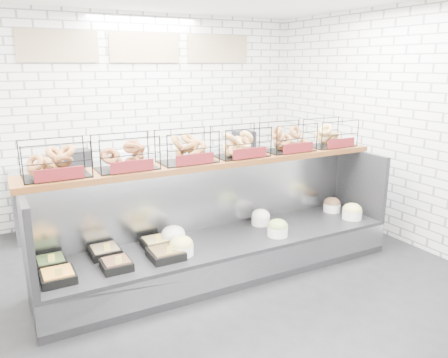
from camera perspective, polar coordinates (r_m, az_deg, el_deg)
ground at (r=4.80m, az=1.79°, el=-13.43°), size 5.50×5.50×0.00m
room_shell at (r=4.76m, az=-1.74°, el=12.24°), size 5.02×5.51×3.01m
display_case at (r=4.93m, az=-0.34°, el=-8.46°), size 4.00×0.90×1.20m
bagel_shelf at (r=4.77m, az=-1.22°, el=4.14°), size 4.10×0.50×0.40m
prep_counter at (r=6.69m, az=-8.69°, el=-0.99°), size 4.00×0.60×1.20m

